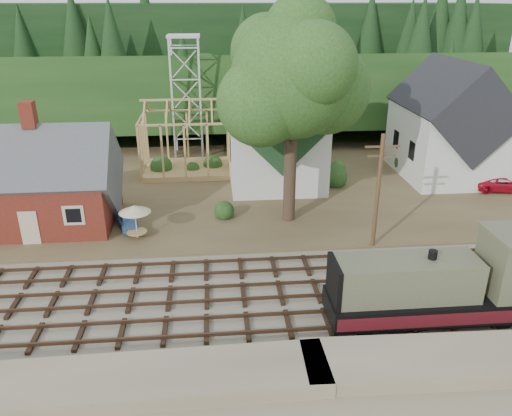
{
  "coord_description": "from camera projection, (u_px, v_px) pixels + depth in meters",
  "views": [
    {
      "loc": [
        -3.58,
        -24.07,
        15.75
      ],
      "look_at": [
        -0.85,
        6.0,
        3.0
      ],
      "focal_mm": 35.0,
      "sensor_mm": 36.0,
      "label": 1
    }
  ],
  "objects": [
    {
      "name": "car_blue",
      "position": [
        128.0,
        221.0,
        36.09
      ],
      "size": [
        2.3,
        3.4,
        1.07
      ],
      "primitive_type": "imported",
      "rotation": [
        0.0,
        0.0,
        0.36
      ],
      "color": "#6091CD",
      "rests_on": "village_flat"
    },
    {
      "name": "telegraph_pole_near",
      "position": [
        378.0,
        191.0,
        32.21
      ],
      "size": [
        2.2,
        0.28,
        8.0
      ],
      "color": "#4C331E",
      "rests_on": "ground"
    },
    {
      "name": "railroad_bed",
      "position": [
        280.0,
        295.0,
        28.48
      ],
      "size": [
        64.0,
        11.0,
        0.16
      ],
      "primitive_type": "cube",
      "color": "#726B5B",
      "rests_on": "ground"
    },
    {
      "name": "lattice_tower",
      "position": [
        185.0,
        60.0,
        49.79
      ],
      "size": [
        3.2,
        3.2,
        12.12
      ],
      "color": "silver",
      "rests_on": "village_flat"
    },
    {
      "name": "patio_set",
      "position": [
        135.0,
        210.0,
        34.02
      ],
      "size": [
        2.18,
        2.18,
        2.43
      ],
      "color": "silver",
      "rests_on": "village_flat"
    },
    {
      "name": "ridge",
      "position": [
        232.0,
        102.0,
        81.72
      ],
      "size": [
        80.0,
        20.0,
        12.0
      ],
      "primitive_type": "cube",
      "color": "black",
      "rests_on": "ground"
    },
    {
      "name": "car_red",
      "position": [
        502.0,
        183.0,
        43.1
      ],
      "size": [
        4.96,
        2.82,
        1.31
      ],
      "primitive_type": "imported",
      "rotation": [
        0.0,
        0.0,
        1.43
      ],
      "color": "red",
      "rests_on": "village_flat"
    },
    {
      "name": "timber_frame",
      "position": [
        186.0,
        142.0,
        46.92
      ],
      "size": [
        8.2,
        6.2,
        6.99
      ],
      "color": "tan",
      "rests_on": "village_flat"
    },
    {
      "name": "farmhouse",
      "position": [
        448.0,
        127.0,
        45.55
      ],
      "size": [
        8.4,
        10.8,
        10.6
      ],
      "color": "silver",
      "rests_on": "village_flat"
    },
    {
      "name": "big_tree",
      "position": [
        295.0,
        86.0,
        33.96
      ],
      "size": [
        10.9,
        8.4,
        14.7
      ],
      "color": "#38281E",
      "rests_on": "village_flat"
    },
    {
      "name": "locomotive",
      "position": [
        456.0,
        285.0,
        25.65
      ],
      "size": [
        12.07,
        3.02,
        4.82
      ],
      "color": "black",
      "rests_on": "railroad_bed"
    },
    {
      "name": "embankment",
      "position": [
        308.0,
        409.0,
        20.71
      ],
      "size": [
        64.0,
        5.0,
        1.6
      ],
      "primitive_type": "cube",
      "color": "#7F7259",
      "rests_on": "ground"
    },
    {
      "name": "depot",
      "position": [
        41.0,
        186.0,
        36.01
      ],
      "size": [
        10.8,
        7.41,
        9.0
      ],
      "color": "#5F2015",
      "rests_on": "village_flat"
    },
    {
      "name": "hillside",
      "position": [
        238.0,
        125.0,
        67.04
      ],
      "size": [
        70.0,
        28.96,
        12.74
      ],
      "primitive_type": "cube",
      "rotation": [
        -0.17,
        0.0,
        0.0
      ],
      "color": "#1E3F19",
      "rests_on": "ground"
    },
    {
      "name": "ground",
      "position": [
        280.0,
        296.0,
        28.51
      ],
      "size": [
        140.0,
        140.0,
        0.0
      ],
      "primitive_type": "plane",
      "color": "#384C1E",
      "rests_on": "ground"
    },
    {
      "name": "church",
      "position": [
        274.0,
        126.0,
        44.71
      ],
      "size": [
        8.4,
        15.17,
        13.0
      ],
      "color": "silver",
      "rests_on": "village_flat"
    },
    {
      "name": "village_flat",
      "position": [
        253.0,
        185.0,
        44.96
      ],
      "size": [
        64.0,
        26.0,
        0.3
      ],
      "primitive_type": "cube",
      "color": "brown",
      "rests_on": "ground"
    }
  ]
}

